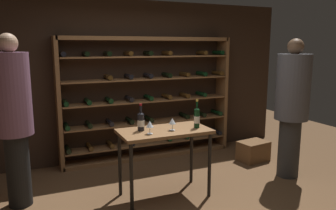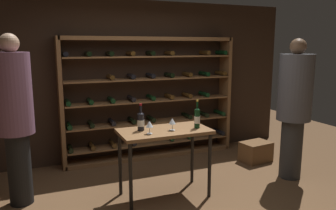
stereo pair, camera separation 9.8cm
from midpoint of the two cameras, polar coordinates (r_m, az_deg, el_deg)
ground_plane at (r=4.13m, az=1.51°, el=-17.04°), size 10.06×10.06×0.00m
back_wall at (r=5.60m, az=-7.35°, el=4.27°), size 5.87×0.10×2.63m
wine_rack at (r=5.53m, az=-3.95°, el=1.08°), size 2.96×0.32×2.04m
tasting_table at (r=4.10m, az=-1.32°, el=-5.73°), size 1.12×0.59×0.87m
person_guest_blue_shirt at (r=4.19m, az=-25.88°, el=-1.27°), size 0.42×0.42×2.03m
person_bystander_red_print at (r=4.97m, az=20.21°, el=0.42°), size 0.47×0.48×1.99m
wine_crate at (r=5.70m, az=14.11°, el=-7.76°), size 0.52×0.40×0.33m
wine_bottle_gold_foil at (r=4.01m, az=-5.44°, el=-2.81°), size 0.09×0.09×0.33m
wine_bottle_black_capsule at (r=4.15m, az=4.35°, el=-2.18°), size 0.07×0.07×0.36m
wine_glass_stemmed_center at (r=3.86m, az=-3.91°, el=-3.42°), size 0.09×0.09×0.16m
wine_glass_stemmed_right at (r=4.02m, az=0.06°, el=-2.89°), size 0.08×0.08×0.15m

